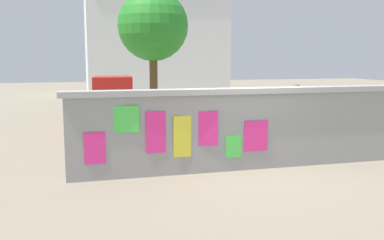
{
  "coord_description": "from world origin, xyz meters",
  "views": [
    {
      "loc": [
        -3.58,
        -8.68,
        2.4
      ],
      "look_at": [
        -0.78,
        1.55,
        0.9
      ],
      "focal_mm": 40.53,
      "sensor_mm": 36.0,
      "label": 1
    }
  ],
  "objects_px": {
    "auto_rickshaw_truck": "(145,106)",
    "bicycle_near": "(251,136)",
    "tree_roadside": "(153,26)",
    "person_walking": "(296,103)",
    "motorcycle": "(125,140)"
  },
  "relations": [
    {
      "from": "auto_rickshaw_truck",
      "to": "bicycle_near",
      "type": "relative_size",
      "value": 2.25
    },
    {
      "from": "person_walking",
      "to": "tree_roadside",
      "type": "xyz_separation_m",
      "value": [
        -3.31,
        7.28,
        2.88
      ]
    },
    {
      "from": "bicycle_near",
      "to": "tree_roadside",
      "type": "xyz_separation_m",
      "value": [
        -0.94,
        9.23,
        3.5
      ]
    },
    {
      "from": "bicycle_near",
      "to": "person_walking",
      "type": "relative_size",
      "value": 1.02
    },
    {
      "from": "auto_rickshaw_truck",
      "to": "person_walking",
      "type": "bearing_deg",
      "value": -16.16
    },
    {
      "from": "motorcycle",
      "to": "tree_roadside",
      "type": "xyz_separation_m",
      "value": [
        2.43,
        9.47,
        3.4
      ]
    },
    {
      "from": "auto_rickshaw_truck",
      "to": "bicycle_near",
      "type": "bearing_deg",
      "value": -54.98
    },
    {
      "from": "auto_rickshaw_truck",
      "to": "bicycle_near",
      "type": "distance_m",
      "value": 4.07
    },
    {
      "from": "auto_rickshaw_truck",
      "to": "motorcycle",
      "type": "distance_m",
      "value": 3.72
    },
    {
      "from": "tree_roadside",
      "to": "bicycle_near",
      "type": "bearing_deg",
      "value": -84.19
    },
    {
      "from": "tree_roadside",
      "to": "motorcycle",
      "type": "bearing_deg",
      "value": -104.42
    },
    {
      "from": "motorcycle",
      "to": "bicycle_near",
      "type": "xyz_separation_m",
      "value": [
        3.37,
        0.24,
        -0.1
      ]
    },
    {
      "from": "auto_rickshaw_truck",
      "to": "motorcycle",
      "type": "height_order",
      "value": "auto_rickshaw_truck"
    },
    {
      "from": "auto_rickshaw_truck",
      "to": "tree_roadside",
      "type": "bearing_deg",
      "value": 76.92
    },
    {
      "from": "bicycle_near",
      "to": "tree_roadside",
      "type": "height_order",
      "value": "tree_roadside"
    }
  ]
}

